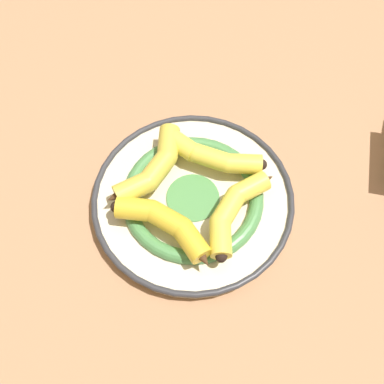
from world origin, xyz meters
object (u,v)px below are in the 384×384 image
(banana_a, at_px, (166,224))
(banana_c, at_px, (211,155))
(decorative_bowl, at_px, (192,199))
(banana_d, at_px, (234,209))
(banana_b, at_px, (152,168))

(banana_a, xyz_separation_m, banana_c, (0.09, 0.10, -0.00))
(banana_c, bearing_deg, decorative_bowl, -94.97)
(decorative_bowl, bearing_deg, banana_d, -41.74)
(banana_a, distance_m, banana_d, 0.10)
(banana_b, bearing_deg, banana_d, -87.11)
(banana_b, height_order, banana_c, banana_b)
(banana_a, xyz_separation_m, banana_d, (0.10, 0.00, -0.00))
(banana_b, relative_size, banana_d, 1.06)
(decorative_bowl, distance_m, banana_c, 0.07)
(banana_b, bearing_deg, banana_a, -133.31)
(banana_c, bearing_deg, banana_d, -50.08)
(decorative_bowl, distance_m, banana_a, 0.08)
(banana_d, bearing_deg, decorative_bowl, -88.79)
(banana_b, bearing_deg, banana_c, -42.10)
(decorative_bowl, height_order, banana_d, banana_d)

